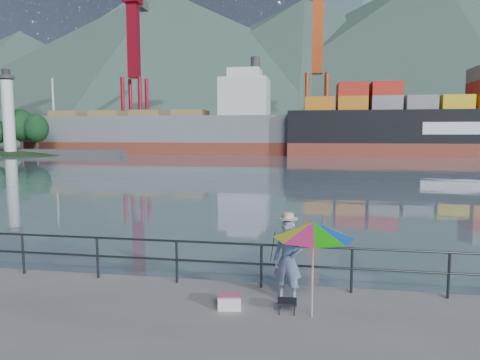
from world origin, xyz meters
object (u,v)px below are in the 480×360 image
Objects in this scene: beach_umbrella at (313,230)px; fisherman at (288,261)px; cooler_bag at (229,302)px; bulk_carrier at (169,131)px; container_ship at (457,120)px.

fisherman is at bearing 125.65° from beach_umbrella.
bulk_carrier is at bearing 99.56° from cooler_bag.
beach_umbrella is 78.77m from bulk_carrier.
cooler_bag is at bearing -134.67° from fisherman.
container_ship is at bearing 70.92° from beach_umbrella.
container_ship is (26.18, 70.84, 5.75)m from cooler_bag.
fisherman is at bearing -69.35° from bulk_carrier.
fisherman is 3.81× the size of cooler_bag.
bulk_carrier is (-26.34, 73.47, 3.96)m from cooler_bag.
cooler_bag is at bearing -110.28° from container_ship.
cooler_bag is 0.01× the size of container_ship.
beach_umbrella is 0.03× the size of bulk_carrier.
beach_umbrella is at bearing -36.29° from fisherman.
beach_umbrella is at bearing -69.19° from bulk_carrier.
beach_umbrella reaches higher than cooler_bag.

